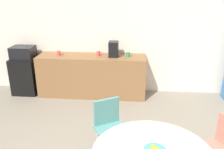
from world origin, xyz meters
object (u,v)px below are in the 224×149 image
at_px(coffee_maker, 114,49).
at_px(mini_fridge, 26,75).
at_px(microwave, 23,52).
at_px(mug_white, 59,53).
at_px(mug_green, 128,54).
at_px(chair_coral, 224,144).
at_px(chair_teal, 109,122).
at_px(mug_red, 98,53).

bearing_deg(coffee_maker, mini_fridge, 180.00).
height_order(microwave, mug_white, microwave).
relative_size(microwave, mug_green, 3.72).
relative_size(mini_fridge, coffee_maker, 2.55).
xyz_separation_m(chair_coral, mug_green, (-1.21, 2.37, 0.43)).
bearing_deg(chair_teal, coffee_maker, 92.72).
bearing_deg(mug_red, mug_green, -1.93).
distance_m(microwave, mug_green, 2.30).
bearing_deg(mug_white, microwave, 179.85).
bearing_deg(microwave, mug_green, 0.55).
distance_m(mini_fridge, mug_white, 0.97).
bearing_deg(mug_white, chair_coral, -40.99).
bearing_deg(chair_coral, mug_white, 139.01).
xyz_separation_m(chair_coral, mug_white, (-2.70, 2.34, 0.43)).
bearing_deg(mug_green, mug_red, 178.07).
distance_m(mini_fridge, chair_coral, 4.22).
xyz_separation_m(mug_green, mug_red, (-0.64, 0.02, 0.00)).
relative_size(mini_fridge, chair_teal, 0.98).
bearing_deg(mug_green, coffee_maker, -175.87).
xyz_separation_m(mini_fridge, microwave, (0.00, 0.00, 0.54)).
distance_m(chair_teal, coffee_maker, 2.05).
bearing_deg(mug_green, chair_teal, -96.06).
bearing_deg(coffee_maker, chair_teal, -87.28).
xyz_separation_m(chair_teal, chair_coral, (1.42, -0.37, 0.00)).
relative_size(chair_teal, mug_red, 6.43).
xyz_separation_m(chair_teal, mug_red, (-0.42, 2.02, 0.43)).
height_order(chair_teal, mug_red, mug_red).
bearing_deg(mini_fridge, mug_green, 0.55).
height_order(chair_coral, mug_white, mug_white).
height_order(mini_fridge, coffee_maker, coffee_maker).
relative_size(mug_green, mug_red, 1.00).
relative_size(mini_fridge, chair_coral, 0.98).
relative_size(chair_teal, mug_white, 6.43).
relative_size(chair_teal, chair_coral, 1.00).
height_order(chair_coral, mug_green, mug_green).
bearing_deg(coffee_maker, microwave, 180.00).
relative_size(mini_fridge, mug_white, 6.31).
bearing_deg(chair_teal, mug_red, 101.87).
bearing_deg(chair_teal, mug_green, 83.94).
height_order(mug_green, coffee_maker, coffee_maker).
xyz_separation_m(microwave, mug_red, (1.66, 0.04, 0.00)).
distance_m(chair_coral, coffee_maker, 2.84).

